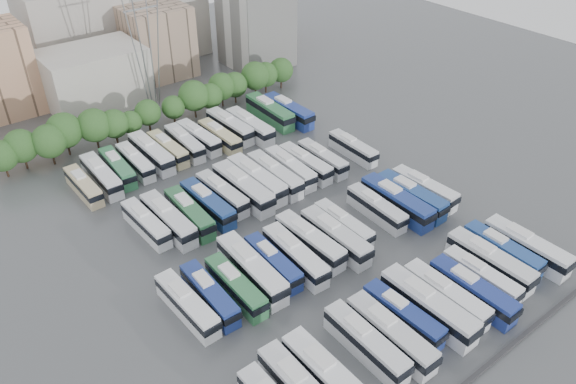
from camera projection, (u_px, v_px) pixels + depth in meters
ground at (296, 230)px, 84.45m from camera, size 220.00×220.00×0.00m
parapet at (480, 372)px, 62.84m from camera, size 56.00×0.50×0.50m
tree_line at (157, 107)px, 108.90m from camera, size 65.10×7.79×8.20m
city_buildings at (66, 54)px, 122.95m from camera, size 102.00×35.00×20.00m
apartment_tower at (256, 11)px, 132.06m from camera, size 14.00×14.00×26.00m
electricity_pylon at (142, 21)px, 107.42m from camera, size 9.00×6.91×33.83m
bus_r0_s2 at (329, 378)px, 60.04m from camera, size 3.00×13.24×4.15m
bus_r0_s4 at (366, 343)px, 64.23m from camera, size 2.82×12.20×3.82m
bus_r0_s5 at (391, 334)px, 65.21m from camera, size 2.85×12.66×3.97m
bus_r0_s6 at (403, 315)px, 67.89m from camera, size 2.92×11.50×3.58m
bus_r0_s7 at (428, 306)px, 68.65m from camera, size 3.19×13.67×4.27m
bus_r0_s8 at (446, 296)px, 70.40m from camera, size 2.77×12.28×3.85m
bus_r0_s9 at (472, 291)px, 71.12m from camera, size 2.76×12.31×3.86m
bus_r0_s10 at (481, 277)px, 73.45m from camera, size 2.52×11.20×3.51m
bus_r0_s11 at (490, 261)px, 75.62m from camera, size 2.91×12.83×4.02m
bus_r0_s12 at (502, 251)px, 77.66m from camera, size 2.67×11.80×3.70m
bus_r0_s13 at (527, 247)px, 78.13m from camera, size 2.88×12.74×3.99m
bus_r1_s0 at (187, 305)px, 69.23m from camera, size 2.97×11.75×3.66m
bus_r1_s1 at (210, 294)px, 70.75m from camera, size 2.81×11.50×3.59m
bus_r1_s2 at (236, 286)px, 71.94m from camera, size 2.61×11.51×3.61m
bus_r1_s3 at (252, 269)px, 74.19m from camera, size 3.37×13.59×4.24m
bus_r1_s4 at (273, 262)px, 75.85m from camera, size 2.82×11.14×3.47m
bus_r1_s5 at (295, 255)px, 76.69m from camera, size 3.25×12.52×3.90m
bus_r1_s6 at (310, 241)px, 79.25m from camera, size 3.12×12.61×3.93m
bus_r1_s7 at (335, 237)px, 79.98m from camera, size 2.79×12.75×4.00m
bus_r1_s8 at (343, 224)px, 82.78m from camera, size 2.41×10.97×3.44m
bus_r1_s10 at (377, 208)px, 86.09m from camera, size 2.87×11.39×3.55m
bus_r1_s11 at (397, 202)px, 86.92m from camera, size 3.01×13.40×4.20m
bus_r1_s12 at (411, 196)px, 88.39m from camera, size 3.10×12.79×3.99m
bus_r1_s13 at (424, 189)px, 90.27m from camera, size 3.16×12.03×3.74m
bus_r2_s1 at (146, 223)px, 82.90m from camera, size 2.88×11.34×3.53m
bus_r2_s2 at (168, 219)px, 83.34m from camera, size 3.02×12.84×4.01m
bus_r2_s3 at (189, 213)px, 84.78m from camera, size 3.09×12.18×3.79m
bus_r2_s4 at (208, 204)px, 86.78m from camera, size 3.03×12.31×3.84m
bus_r2_s5 at (222, 193)px, 89.20m from camera, size 2.97×11.78×3.67m
bus_r2_s6 at (243, 188)px, 89.98m from camera, size 3.12×13.73×4.30m
bus_r2_s7 at (257, 179)px, 92.15m from camera, size 3.06×13.39×4.19m
bus_r2_s8 at (275, 175)px, 93.48m from camera, size 3.01×12.85×4.02m
bus_r2_s9 at (290, 168)px, 95.37m from camera, size 3.12×12.08×3.76m
bus_r2_s10 at (305, 163)px, 96.78m from camera, size 2.88×11.84×3.70m
bus_r2_s11 at (322, 158)px, 98.25m from camera, size 2.59×11.29×3.53m
bus_r2_s13 at (353, 148)px, 101.38m from camera, size 2.66×11.06×3.45m
bus_r3_s0 at (84, 186)px, 91.22m from camera, size 2.57×10.95×3.42m
bus_r3_s1 at (101, 176)px, 93.39m from camera, size 2.78×12.30×3.85m
bus_r3_s2 at (118, 167)px, 95.70m from camera, size 3.10×11.62×3.61m
bus_r3_s3 at (135, 162)px, 97.39m from camera, size 2.56×11.19×3.50m
bus_r3_s4 at (151, 153)px, 99.38m from camera, size 2.95×12.81×4.01m
bus_r3_s5 at (168, 149)px, 101.08m from camera, size 2.73×11.37×3.55m
bus_r3_s6 at (185, 143)px, 102.74m from camera, size 3.00×11.80×3.68m
bus_r3_s7 at (199, 137)px, 104.45m from camera, size 3.13×11.78×3.66m
bus_r3_s8 at (220, 136)px, 104.79m from camera, size 2.68×11.50×3.60m
bus_r3_s9 at (230, 126)px, 107.79m from camera, size 3.14×12.61×3.93m
bus_r3_s10 at (250, 126)px, 107.77m from camera, size 2.91×12.81×4.01m
bus_r3_s12 at (270, 112)px, 112.65m from camera, size 3.32×13.56×4.23m
bus_r3_s13 at (288, 111)px, 113.05m from camera, size 3.21×13.31×4.15m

